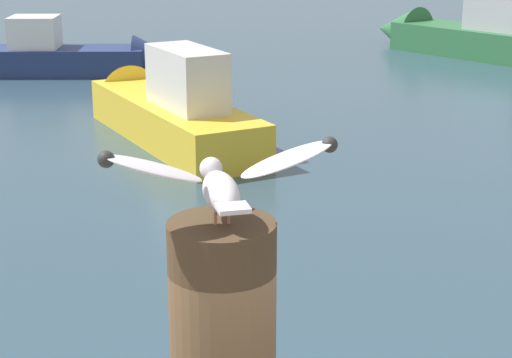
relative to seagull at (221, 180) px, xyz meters
The scene contains 4 objects.
seagull is the anchor object (origin of this frame).
boat_navy 17.36m from the seagull, 124.59° to the left, with size 5.08×2.98×1.49m.
boat_yellow 11.65m from the seagull, 118.63° to the left, with size 4.70×4.24×1.71m.
boat_green 20.46m from the seagull, 96.49° to the left, with size 5.93×4.03×1.90m.
Camera 1 is at (1.48, -2.53, 3.42)m, focal length 60.68 mm.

